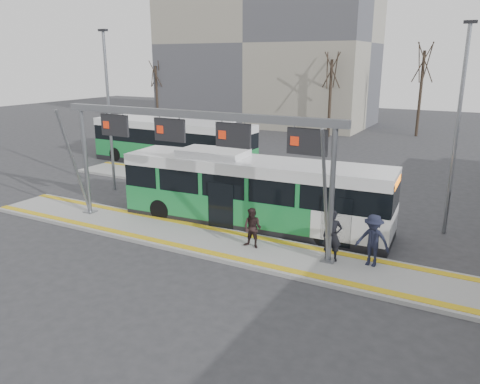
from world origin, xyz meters
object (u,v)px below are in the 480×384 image
(passenger_a, at_px, (332,236))
(passenger_c, at_px, (373,240))
(hero_bus, at_px, (253,193))
(passenger_b, at_px, (252,228))
(gantry, at_px, (193,137))

(passenger_a, distance_m, passenger_c, 1.43)
(hero_bus, height_order, passenger_b, hero_bus)
(gantry, distance_m, passenger_b, 4.37)
(passenger_a, xyz_separation_m, passenger_b, (-3.12, -0.29, -0.16))
(gantry, height_order, hero_bus, gantry)
(gantry, bearing_deg, passenger_b, -2.91)
(gantry, relative_size, passenger_a, 6.77)
(hero_bus, bearing_deg, passenger_a, -31.85)
(hero_bus, xyz_separation_m, passenger_a, (4.46, -2.39, -0.42))
(gantry, xyz_separation_m, passenger_c, (7.32, 0.41, -3.19))
(hero_bus, height_order, passenger_c, hero_bus)
(passenger_b, relative_size, passenger_c, 0.84)
(passenger_b, xyz_separation_m, passenger_c, (4.52, 0.55, 0.15))
(gantry, bearing_deg, passenger_c, 3.18)
(gantry, relative_size, passenger_c, 6.80)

